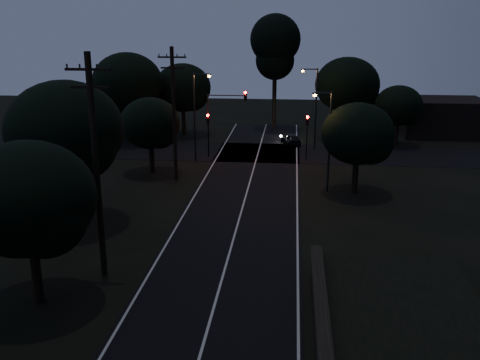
{
  "coord_description": "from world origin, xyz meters",
  "views": [
    {
      "loc": [
        3.28,
        -8.78,
        12.25
      ],
      "look_at": [
        0.0,
        24.0,
        2.5
      ],
      "focal_mm": 40.0,
      "sensor_mm": 36.0,
      "label": 1
    }
  ],
  "objects_px": {
    "signal_mast": "(226,111)",
    "streetlight_c": "(327,135)",
    "streetlight_a": "(196,111)",
    "car": "(291,139)",
    "signal_right": "(307,129)",
    "streetlight_b": "(314,103)",
    "utility_pole_far": "(174,112)",
    "utility_pole_mid": "(96,165)",
    "signal_left": "(208,127)",
    "tall_pine": "(275,46)"
  },
  "relations": [
    {
      "from": "signal_left",
      "to": "utility_pole_mid",
      "type": "bearing_deg",
      "value": -93.21
    },
    {
      "from": "utility_pole_far",
      "to": "tall_pine",
      "type": "distance_m",
      "value": 24.38
    },
    {
      "from": "utility_pole_mid",
      "to": "utility_pole_far",
      "type": "height_order",
      "value": "utility_pole_mid"
    },
    {
      "from": "signal_left",
      "to": "streetlight_b",
      "type": "relative_size",
      "value": 0.51
    },
    {
      "from": "utility_pole_mid",
      "to": "utility_pole_far",
      "type": "distance_m",
      "value": 17.0
    },
    {
      "from": "utility_pole_far",
      "to": "utility_pole_mid",
      "type": "bearing_deg",
      "value": -90.0
    },
    {
      "from": "streetlight_b",
      "to": "streetlight_c",
      "type": "height_order",
      "value": "streetlight_b"
    },
    {
      "from": "streetlight_a",
      "to": "streetlight_c",
      "type": "height_order",
      "value": "streetlight_a"
    },
    {
      "from": "streetlight_c",
      "to": "car",
      "type": "xyz_separation_m",
      "value": [
        -2.72,
        16.0,
        -3.78
      ]
    },
    {
      "from": "tall_pine",
      "to": "signal_right",
      "type": "height_order",
      "value": "tall_pine"
    },
    {
      "from": "utility_pole_mid",
      "to": "signal_right",
      "type": "distance_m",
      "value": 27.3
    },
    {
      "from": "utility_pole_mid",
      "to": "signal_mast",
      "type": "distance_m",
      "value": 25.22
    },
    {
      "from": "utility_pole_mid",
      "to": "signal_left",
      "type": "bearing_deg",
      "value": 86.79
    },
    {
      "from": "utility_pole_far",
      "to": "signal_left",
      "type": "distance_m",
      "value": 8.53
    },
    {
      "from": "tall_pine",
      "to": "signal_left",
      "type": "bearing_deg",
      "value": -110.46
    },
    {
      "from": "utility_pole_far",
      "to": "streetlight_c",
      "type": "xyz_separation_m",
      "value": [
        11.83,
        -2.0,
        -1.13
      ]
    },
    {
      "from": "signal_mast",
      "to": "streetlight_a",
      "type": "distance_m",
      "value": 3.13
    },
    {
      "from": "signal_right",
      "to": "streetlight_b",
      "type": "height_order",
      "value": "streetlight_b"
    },
    {
      "from": "signal_mast",
      "to": "tall_pine",
      "type": "bearing_deg",
      "value": 75.38
    },
    {
      "from": "streetlight_c",
      "to": "car",
      "type": "height_order",
      "value": "streetlight_c"
    },
    {
      "from": "signal_mast",
      "to": "streetlight_b",
      "type": "bearing_deg",
      "value": 25.99
    },
    {
      "from": "tall_pine",
      "to": "streetlight_b",
      "type": "height_order",
      "value": "tall_pine"
    },
    {
      "from": "signal_right",
      "to": "streetlight_b",
      "type": "distance_m",
      "value": 4.45
    },
    {
      "from": "streetlight_a",
      "to": "signal_left",
      "type": "bearing_deg",
      "value": 70.41
    },
    {
      "from": "streetlight_a",
      "to": "car",
      "type": "bearing_deg",
      "value": 43.53
    },
    {
      "from": "utility_pole_far",
      "to": "tall_pine",
      "type": "bearing_deg",
      "value": 73.07
    },
    {
      "from": "utility_pole_mid",
      "to": "signal_mast",
      "type": "xyz_separation_m",
      "value": [
        3.09,
        24.99,
        -1.4
      ]
    },
    {
      "from": "signal_left",
      "to": "streetlight_a",
      "type": "xyz_separation_m",
      "value": [
        -0.71,
        -1.99,
        1.8
      ]
    },
    {
      "from": "signal_mast",
      "to": "signal_right",
      "type": "bearing_deg",
      "value": -0.03
    },
    {
      "from": "streetlight_a",
      "to": "tall_pine",
      "type": "bearing_deg",
      "value": 69.64
    },
    {
      "from": "tall_pine",
      "to": "signal_right",
      "type": "xyz_separation_m",
      "value": [
        3.6,
        -15.01,
        -6.72
      ]
    },
    {
      "from": "signal_right",
      "to": "car",
      "type": "height_order",
      "value": "signal_right"
    },
    {
      "from": "signal_mast",
      "to": "streetlight_c",
      "type": "bearing_deg",
      "value": -48.81
    },
    {
      "from": "signal_mast",
      "to": "car",
      "type": "relative_size",
      "value": 1.87
    },
    {
      "from": "signal_left",
      "to": "car",
      "type": "xyz_separation_m",
      "value": [
        7.71,
        6.01,
        -2.27
      ]
    },
    {
      "from": "tall_pine",
      "to": "signal_left",
      "type": "xyz_separation_m",
      "value": [
        -5.6,
        -15.01,
        -6.72
      ]
    },
    {
      "from": "car",
      "to": "signal_mast",
      "type": "bearing_deg",
      "value": 26.13
    },
    {
      "from": "streetlight_c",
      "to": "streetlight_a",
      "type": "bearing_deg",
      "value": 144.31
    },
    {
      "from": "utility_pole_mid",
      "to": "utility_pole_far",
      "type": "xyz_separation_m",
      "value": [
        0.0,
        17.0,
        -0.25
      ]
    },
    {
      "from": "signal_right",
      "to": "tall_pine",
      "type": "bearing_deg",
      "value": 103.49
    },
    {
      "from": "signal_left",
      "to": "signal_right",
      "type": "bearing_deg",
      "value": 0.0
    },
    {
      "from": "utility_pole_mid",
      "to": "signal_left",
      "type": "distance_m",
      "value": 25.19
    },
    {
      "from": "utility_pole_far",
      "to": "streetlight_c",
      "type": "height_order",
      "value": "utility_pole_far"
    },
    {
      "from": "utility_pole_mid",
      "to": "streetlight_a",
      "type": "height_order",
      "value": "utility_pole_mid"
    },
    {
      "from": "signal_mast",
      "to": "streetlight_b",
      "type": "height_order",
      "value": "streetlight_b"
    },
    {
      "from": "signal_left",
      "to": "signal_mast",
      "type": "bearing_deg",
      "value": 0.13
    },
    {
      "from": "utility_pole_far",
      "to": "signal_right",
      "type": "height_order",
      "value": "utility_pole_far"
    },
    {
      "from": "signal_left",
      "to": "car",
      "type": "relative_size",
      "value": 1.23
    },
    {
      "from": "signal_left",
      "to": "signal_mast",
      "type": "xyz_separation_m",
      "value": [
        1.69,
        0.0,
        1.5
      ]
    },
    {
      "from": "signal_left",
      "to": "tall_pine",
      "type": "bearing_deg",
      "value": 69.54
    }
  ]
}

